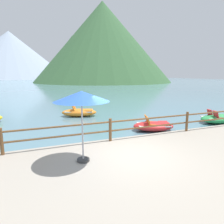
{
  "coord_description": "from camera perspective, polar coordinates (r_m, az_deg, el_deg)",
  "views": [
    {
      "loc": [
        -2.77,
        -5.77,
        3.14
      ],
      "look_at": [
        1.42,
        5.0,
        0.9
      ],
      "focal_mm": 31.63,
      "sensor_mm": 36.0,
      "label": 1
    }
  ],
  "objects": [
    {
      "name": "ground_plane",
      "position": [
        45.96,
        -17.85,
        6.52
      ],
      "size": [
        200.0,
        200.0,
        0.0
      ],
      "primitive_type": "plane",
      "color": "slate"
    },
    {
      "name": "promenade_dock",
      "position": [
        5.39,
        14.98,
        -22.47
      ],
      "size": [
        28.0,
        8.0,
        0.4
      ],
      "primitive_type": "cube",
      "color": "#A39989",
      "rests_on": "ground"
    },
    {
      "name": "dock_railing",
      "position": [
        8.12,
        -0.5,
        -4.48
      ],
      "size": [
        23.92,
        0.12,
        0.95
      ],
      "color": "brown",
      "rests_on": "promenade_dock"
    },
    {
      "name": "beach_umbrella",
      "position": [
        6.0,
        -8.81,
        4.21
      ],
      "size": [
        1.7,
        1.7,
        2.24
      ],
      "color": "#B2B2B7",
      "rests_on": "promenade_dock"
    },
    {
      "name": "pedal_boat_1",
      "position": [
        15.03,
        -9.42,
        -0.08
      ],
      "size": [
        2.82,
        1.95,
        0.89
      ],
      "color": "orange",
      "rests_on": "ground"
    },
    {
      "name": "pedal_boat_3",
      "position": [
        14.48,
        28.05,
        -1.71
      ],
      "size": [
        2.34,
        1.62,
        0.87
      ],
      "color": "green",
      "rests_on": "ground"
    },
    {
      "name": "pedal_boat_4",
      "position": [
        11.34,
        11.92,
        -3.94
      ],
      "size": [
        2.54,
        1.93,
        0.84
      ],
      "color": "red",
      "rests_on": "ground"
    },
    {
      "name": "cliff_headland",
      "position": [
        81.63,
        -4.08,
        18.69
      ],
      "size": [
        52.97,
        52.97,
        30.17
      ],
      "color": "#386038",
      "rests_on": "ground"
    },
    {
      "name": "distant_peak",
      "position": [
        152.36,
        -27.31,
        14.38
      ],
      "size": [
        75.85,
        75.85,
        30.73
      ],
      "primitive_type": "cone",
      "color": "#93A3B7",
      "rests_on": "ground"
    }
  ]
}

